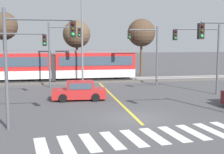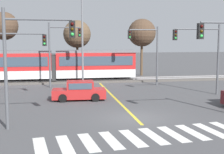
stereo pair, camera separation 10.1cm
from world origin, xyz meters
name	(u,v)px [view 2 (the right image)]	position (x,y,z in m)	size (l,w,h in m)	color
ground_plane	(135,118)	(0.00, 0.00, 0.00)	(200.00, 200.00, 0.00)	#474749
track_bed	(98,80)	(0.00, 17.70, 0.09)	(120.00, 4.00, 0.18)	#56514C
rail_near	(98,80)	(0.00, 16.98, 0.23)	(120.00, 0.08, 0.10)	#939399
rail_far	(97,78)	(0.00, 18.42, 0.23)	(120.00, 0.08, 0.10)	#939399
light_rail_tram	(54,64)	(-5.01, 17.70, 2.05)	(18.50, 2.64, 3.43)	silver
crosswalk_stripe_0	(40,147)	(-5.46, -4.39, 0.00)	(0.56, 2.80, 0.01)	silver
crosswalk_stripe_1	(65,145)	(-4.37, -4.26, 0.00)	(0.56, 2.80, 0.01)	silver
crosswalk_stripe_2	(89,142)	(-3.28, -4.13, 0.00)	(0.56, 2.80, 0.01)	silver
crosswalk_stripe_3	(111,140)	(-2.18, -3.99, 0.00)	(0.56, 2.80, 0.01)	silver
crosswalk_stripe_4	(133,138)	(-1.09, -3.86, 0.00)	(0.56, 2.80, 0.01)	silver
crosswalk_stripe_5	(153,136)	(0.00, -3.72, 0.00)	(0.56, 2.80, 0.01)	silver
crosswalk_stripe_6	(173,134)	(1.09, -3.59, 0.00)	(0.56, 2.80, 0.01)	silver
crosswalk_stripe_7	(192,132)	(2.18, -3.45, 0.00)	(0.56, 2.80, 0.01)	silver
crosswalk_stripe_8	(211,130)	(3.28, -3.32, 0.00)	(0.56, 2.80, 0.01)	silver
lane_centre_line	(114,97)	(0.00, 6.99, 0.00)	(0.20, 17.43, 0.01)	gold
sedan_crossing	(79,91)	(-2.95, 6.42, 0.70)	(4.29, 2.09, 1.52)	#B22323
traffic_light_mid_right	(203,48)	(7.74, 6.86, 4.07)	(4.25, 0.38, 6.10)	#515459
traffic_light_near_left	(29,51)	(-6.10, -1.22, 4.16)	(3.75, 0.38, 6.40)	#515459
traffic_light_mid_left	(11,52)	(-8.09, 6.89, 3.82)	(4.25, 0.38, 5.79)	#515459
traffic_light_far_right	(148,47)	(4.73, 13.33, 4.07)	(3.25, 0.38, 6.16)	#515459
traffic_light_far_left	(60,46)	(-4.32, 13.48, 4.22)	(3.25, 0.38, 6.49)	#515459
street_lamp_centre	(84,34)	(-1.76, 14.93, 5.35)	(2.22, 0.28, 9.52)	slate
bare_tree_far_west	(4,26)	(-10.85, 21.66, 6.40)	(3.39, 3.39, 8.15)	brown
bare_tree_west	(77,34)	(-1.93, 23.65, 5.52)	(3.65, 3.65, 7.38)	brown
bare_tree_east	(142,33)	(6.60, 22.38, 5.71)	(3.69, 3.69, 7.58)	brown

